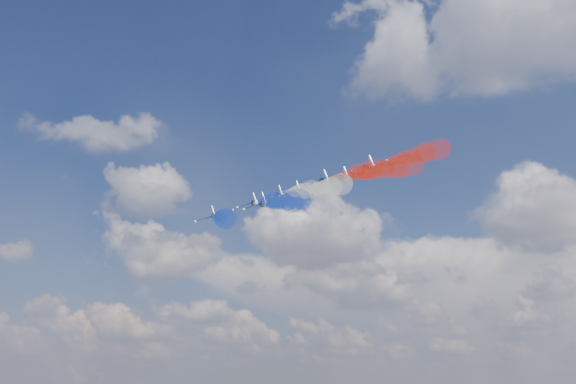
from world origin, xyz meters
The scene contains 16 objects.
jet_lead centered at (-33.15, 16.28, 177.36)m, with size 8.60×10.75×2.87m, color black, non-canonical shape.
trail_lead centered at (-17.34, -1.93, 171.25)m, with size 3.58×40.26×3.58m, color white, non-canonical shape.
jet_inner_left centered at (-31.58, 3.54, 172.18)m, with size 8.60×10.75×2.87m, color black, non-canonical shape.
trail_inner_left centered at (-15.77, -14.67, 166.06)m, with size 3.58×40.26×3.58m, color blue, non-canonical shape.
jet_inner_right centered at (-18.44, 12.46, 177.70)m, with size 8.60×10.75×2.87m, color black, non-canonical shape.
trail_inner_right centered at (-2.63, -5.75, 171.58)m, with size 3.58×40.26×3.58m, color red, non-canonical shape.
jet_outer_left centered at (-33.25, -8.76, 166.65)m, with size 8.60×10.75×2.87m, color black, non-canonical shape.
trail_outer_left centered at (-17.44, -26.96, 160.53)m, with size 3.58×40.26×3.58m, color blue, non-canonical shape.
jet_center_third centered at (-18.67, 1.04, 172.17)m, with size 8.60×10.75×2.87m, color black, non-canonical shape.
trail_center_third centered at (-2.86, -17.17, 166.05)m, with size 3.58×40.26×3.58m, color white, non-canonical shape.
jet_outer_right centered at (-5.81, 9.65, 177.98)m, with size 8.60×10.75×2.87m, color black, non-canonical shape.
trail_outer_right centered at (10.00, -8.55, 171.87)m, with size 3.58×40.26×3.58m, color red, non-canonical shape.
jet_rear_left centered at (-18.54, -11.73, 166.58)m, with size 8.60×10.75×2.87m, color black, non-canonical shape.
trail_rear_left centered at (-2.73, -29.94, 160.47)m, with size 3.58×40.26×3.58m, color blue, non-canonical shape.
jet_rear_right centered at (-5.77, -2.05, 172.25)m, with size 8.60×10.75×2.87m, color black, non-canonical shape.
trail_rear_right centered at (10.04, -20.25, 166.14)m, with size 3.58×40.26×3.58m, color red, non-canonical shape.
Camera 1 is at (59.55, -124.83, 129.80)m, focal length 44.81 mm.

